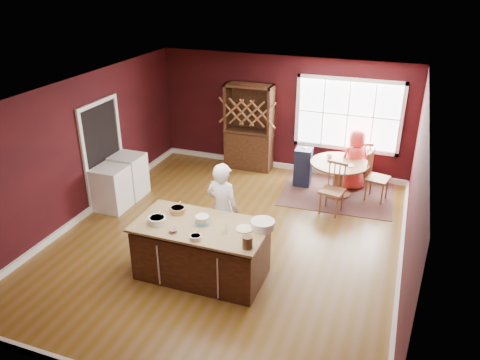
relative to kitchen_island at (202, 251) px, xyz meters
The scene contains 27 objects.
room_shell 1.47m from the kitchen_island, 89.86° to the left, with size 7.00×7.00×7.00m.
window 4.98m from the kitchen_island, 71.99° to the left, with size 2.36×0.10×1.66m, color white, non-canonical shape.
doorway 3.50m from the kitchen_island, 149.43° to the left, with size 0.08×1.26×2.13m, color white, non-canonical shape.
kitchen_island is the anchor object (origin of this frame).
dining_table 3.96m from the kitchen_island, 66.96° to the left, with size 1.22×1.22×0.75m.
baker 0.82m from the kitchen_island, 84.21° to the left, with size 0.61×0.40×1.67m, color silver.
layer_cake 0.54m from the kitchen_island, 84.51° to the left, with size 0.30×0.30×0.12m, color silver, non-canonical shape.
bowl_blue 0.86m from the kitchen_island, 163.64° to the right, with size 0.28×0.28×0.11m, color silver.
bowl_yellow 0.76m from the kitchen_island, 155.93° to the left, with size 0.26×0.26×0.10m, color #9D8953.
bowl_pink 0.68m from the kitchen_island, 130.66° to the right, with size 0.14×0.14×0.05m, color silver.
bowl_olive 0.66m from the kitchen_island, 75.34° to the right, with size 0.17×0.17×0.07m, color beige.
drinking_glass 0.72m from the kitchen_island, 13.48° to the right, with size 0.08×0.08×0.15m, color white.
dinner_plate 0.84m from the kitchen_island, ahead, with size 0.26×0.26×0.02m, color #F6E8C6.
white_tub 1.09m from the kitchen_island, 14.11° to the left, with size 0.37×0.37×0.13m, color white.
stoneware_crock 1.11m from the kitchen_island, 21.66° to the right, with size 0.15×0.15×0.18m, color brown.
rug 3.98m from the kitchen_island, 66.96° to the left, with size 2.34×1.81×0.01m, color brown.
chair_east 4.35m from the kitchen_island, 57.25° to the left, with size 0.45×0.43×1.08m, color brown, non-canonical shape.
chair_south 3.18m from the kitchen_island, 60.59° to the left, with size 0.44×0.42×1.05m, color brown, non-canonical shape.
chair_north 4.77m from the kitchen_island, 66.41° to the left, with size 0.44×0.42×1.05m, color #8E5E33, non-canonical shape.
seated_woman 4.46m from the kitchen_island, 66.03° to the left, with size 0.67×0.43×1.36m, color #F54140.
high_chair 3.93m from the kitchen_island, 79.35° to the left, with size 0.36×0.36×0.90m, color #232B41, non-canonical shape.
toddler 4.08m from the kitchen_island, 78.69° to the left, with size 0.18×0.14×0.26m, color #8CA5BF, non-canonical shape.
table_plate 3.95m from the kitchen_island, 63.31° to the left, with size 0.19×0.19×0.01m, color beige.
table_cup 4.02m from the kitchen_island, 70.98° to the left, with size 0.12×0.12×0.09m, color white.
hutch 4.47m from the kitchen_island, 99.48° to the left, with size 1.12×0.47×2.06m, color #432719.
washer 3.00m from the kitchen_island, 151.49° to the left, with size 0.61×0.59×0.89m, color white.
dryer 3.35m from the kitchen_island, 141.84° to the left, with size 0.63×0.61×0.92m, color white.
Camera 1 is at (2.70, -6.76, 4.55)m, focal length 35.00 mm.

